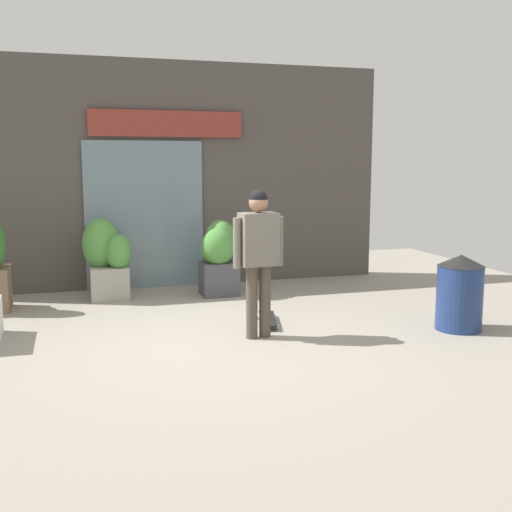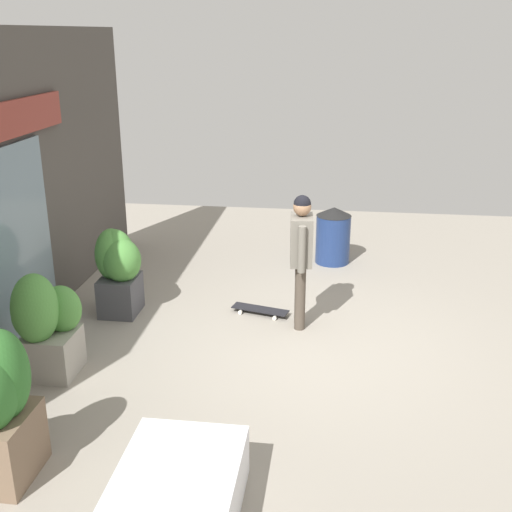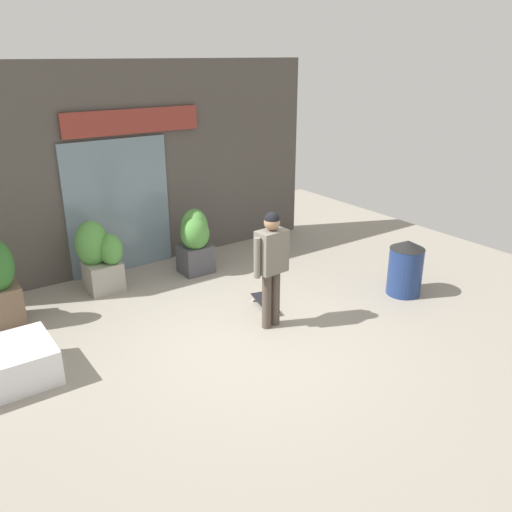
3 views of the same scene
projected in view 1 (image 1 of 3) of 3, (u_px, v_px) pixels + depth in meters
ground_plane at (215, 343)px, 6.77m from camera, size 12.00×12.00×0.00m
building_facade at (166, 176)px, 9.73m from camera, size 7.08×0.31×3.54m
skateboarder at (258, 249)px, 6.82m from camera, size 0.59×0.29×1.68m
skateboard at (268, 319)px, 7.55m from camera, size 0.37×0.77×0.08m
planter_box_left at (106, 257)px, 8.89m from camera, size 0.68×0.65×1.17m
planter_box_right at (220, 252)px, 9.14m from camera, size 0.57×0.61×1.13m
trash_bin at (460, 292)px, 7.24m from camera, size 0.55×0.55×0.90m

